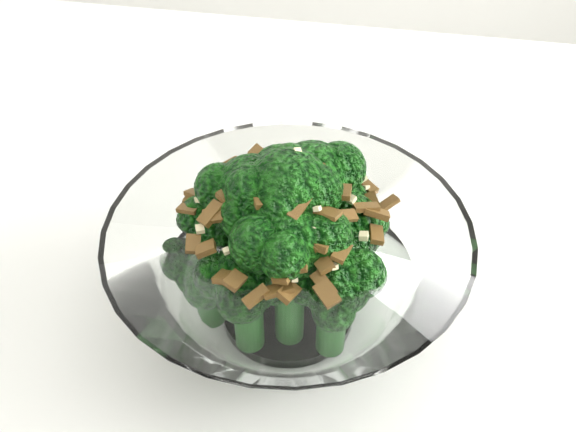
{
  "coord_description": "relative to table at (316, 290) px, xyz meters",
  "views": [
    {
      "loc": [
        -0.1,
        -0.27,
        1.14
      ],
      "look_at": [
        -0.09,
        0.04,
        0.85
      ],
      "focal_mm": 40.0,
      "sensor_mm": 36.0,
      "label": 1
    }
  ],
  "objects": [
    {
      "name": "table",
      "position": [
        0.0,
        0.0,
        0.0
      ],
      "size": [
        1.35,
        1.04,
        0.75
      ],
      "color": "white",
      "rests_on": "ground"
    },
    {
      "name": "broccoli_dish",
      "position": [
        -0.03,
        -0.08,
        0.13
      ],
      "size": [
        0.25,
        0.25,
        0.15
      ],
      "color": "white",
      "rests_on": "table"
    }
  ]
}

